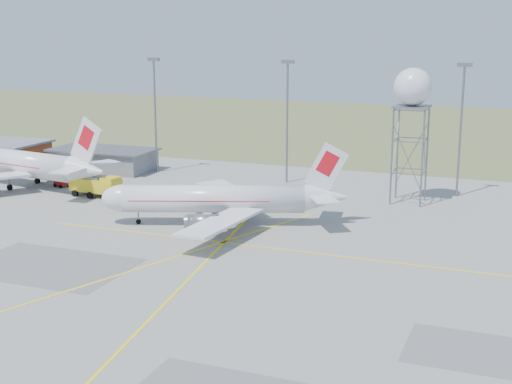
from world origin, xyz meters
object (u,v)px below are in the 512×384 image
at_px(fire_truck, 97,187).
at_px(airliner_main, 218,199).
at_px(airliner_far, 16,163).
at_px(radar_tower, 411,128).
at_px(baggage_tug, 61,183).

bearing_deg(fire_truck, airliner_main, -11.71).
relative_size(airliner_far, radar_tower, 1.83).
relative_size(airliner_main, radar_tower, 1.58).
bearing_deg(radar_tower, airliner_far, -168.98).
bearing_deg(airliner_far, baggage_tug, -154.71).
relative_size(fire_truck, baggage_tug, 3.41).
bearing_deg(baggage_tug, airliner_far, -148.49).
relative_size(radar_tower, baggage_tug, 7.93).
bearing_deg(radar_tower, fire_truck, -162.92).
height_order(radar_tower, fire_truck, radar_tower).
bearing_deg(baggage_tug, radar_tower, 26.02).
distance_m(airliner_far, fire_truck, 17.01).
bearing_deg(airliner_main, airliner_far, -33.59).
distance_m(airliner_main, radar_tower, 31.37).
xyz_separation_m(airliner_main, fire_truck, (-24.12, 7.66, -1.80)).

